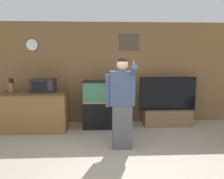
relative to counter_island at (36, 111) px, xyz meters
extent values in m
cube|color=brown|center=(1.61, 0.67, 0.83)|extent=(10.00, 0.06, 2.60)
cube|color=#4C3D2D|center=(2.26, 0.63, 1.63)|extent=(0.51, 0.02, 0.42)
cylinder|color=white|center=(-0.19, 0.63, 1.56)|extent=(0.29, 0.03, 0.29)
cylinder|color=black|center=(-0.19, 0.63, 1.56)|extent=(0.31, 0.01, 0.31)
cube|color=brown|center=(0.00, 0.00, -0.02)|extent=(1.46, 0.59, 0.89)
cube|color=#48321C|center=(0.00, 0.00, 0.45)|extent=(1.50, 0.63, 0.03)
cube|color=black|center=(0.20, 0.02, 0.61)|extent=(0.53, 0.36, 0.30)
cube|color=black|center=(0.16, -0.17, 0.61)|extent=(0.33, 0.01, 0.21)
cube|color=#2D2D33|center=(0.40, -0.17, 0.61)|extent=(0.05, 0.01, 0.24)
cube|color=brown|center=(-0.51, -0.01, 0.57)|extent=(0.11, 0.11, 0.21)
cylinder|color=black|center=(-0.55, -0.01, 0.73)|extent=(0.02, 0.02, 0.11)
cylinder|color=black|center=(-0.53, -0.01, 0.72)|extent=(0.02, 0.02, 0.10)
cylinder|color=black|center=(-0.51, -0.01, 0.72)|extent=(0.02, 0.02, 0.09)
cylinder|color=black|center=(-0.49, -0.01, 0.71)|extent=(0.02, 0.02, 0.08)
cylinder|color=black|center=(-0.48, -0.01, 0.73)|extent=(0.02, 0.02, 0.11)
cylinder|color=black|center=(-0.55, 0.04, 0.72)|extent=(0.02, 0.02, 0.10)
cylinder|color=black|center=(-0.53, 0.04, 0.72)|extent=(0.02, 0.02, 0.10)
cylinder|color=black|center=(-0.51, 0.04, 0.73)|extent=(0.02, 0.02, 0.11)
cylinder|color=black|center=(-0.49, 0.04, 0.72)|extent=(0.02, 0.02, 0.09)
cylinder|color=black|center=(-0.48, 0.04, 0.72)|extent=(0.02, 0.02, 0.09)
cube|color=black|center=(1.57, 0.16, -0.15)|extent=(0.96, 0.42, 0.64)
cube|color=#937F5B|center=(1.57, 0.16, 0.19)|extent=(0.93, 0.41, 0.04)
cube|color=#387556|center=(1.57, 0.16, 0.43)|extent=(0.92, 0.41, 0.50)
cube|color=black|center=(1.57, 0.16, 0.68)|extent=(0.96, 0.42, 0.03)
cube|color=brown|center=(3.21, 0.25, -0.27)|extent=(1.19, 0.40, 0.40)
cube|color=black|center=(3.21, 0.25, 0.34)|extent=(1.39, 0.05, 0.82)
cube|color=black|center=(3.21, 0.28, 0.34)|extent=(1.42, 0.01, 0.85)
cube|color=#515156|center=(1.93, -1.08, -0.05)|extent=(0.36, 0.20, 0.84)
cube|color=#3D4C6B|center=(1.93, -1.08, 0.69)|extent=(0.45, 0.22, 0.63)
sphere|color=beige|center=(1.93, -1.08, 1.12)|extent=(0.21, 0.21, 0.21)
sphere|color=black|center=(1.93, -1.08, 1.18)|extent=(0.17, 0.17, 0.17)
cylinder|color=#3D4C6B|center=(1.68, -1.08, 0.64)|extent=(0.12, 0.12, 0.60)
cylinder|color=#3D4C6B|center=(2.11, -1.21, 1.00)|extent=(0.11, 0.33, 0.28)
cylinder|color=white|center=(2.11, -1.23, 1.11)|extent=(0.02, 0.06, 0.11)
cylinder|color=#2856B2|center=(2.11, -1.25, 1.17)|extent=(0.02, 0.03, 0.05)
camera|label=1|loc=(1.54, -5.04, 1.26)|focal=35.00mm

